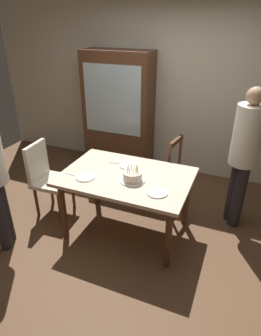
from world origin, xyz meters
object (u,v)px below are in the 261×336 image
birthday_cake (133,177)px  chair_spindle_back (162,170)px  plate_far_side (128,165)px  plate_near_celebrant (85,177)px  chair_upholstered (46,175)px  china_cabinet (118,112)px  person_guest (244,152)px  dining_table (126,182)px  plate_near_guest (157,192)px

birthday_cake → chair_spindle_back: (0.07, 0.89, -0.35)m
birthday_cake → plate_far_side: bearing=120.6°
birthday_cake → plate_near_celebrant: size_ratio=1.27×
chair_upholstered → china_cabinet: size_ratio=0.50×
chair_upholstered → birthday_cake: bearing=-3.1°
birthday_cake → china_cabinet: size_ratio=0.15×
chair_spindle_back → person_guest: bearing=-8.8°
chair_spindle_back → birthday_cake: bearing=-94.7°
plate_near_celebrant → dining_table: bearing=29.1°
dining_table → chair_upholstered: bearing=-178.9°
dining_table → plate_near_guest: plate_near_guest is taller
china_cabinet → birthday_cake: bearing=-60.8°
dining_table → birthday_cake: bearing=-38.4°
plate_far_side → plate_near_guest: bearing=-41.2°
dining_table → birthday_cake: birthday_cake is taller
chair_upholstered → plate_far_side: bearing=13.1°
chair_spindle_back → chair_upholstered: size_ratio=1.00×
plate_far_side → china_cabinet: bearing=118.9°
plate_near_guest → chair_upholstered: (-1.54, 0.20, -0.23)m
plate_far_side → person_guest: (1.25, 0.43, 0.21)m
person_guest → china_cabinet: 2.18m
plate_far_side → chair_spindle_back: (0.26, 0.59, -0.30)m
birthday_cake → person_guest: size_ratio=0.16×
plate_near_guest → china_cabinet: china_cabinet is taller
person_guest → plate_near_celebrant: bearing=-150.9°
china_cabinet → person_guest: bearing=-24.5°
birthday_cake → chair_spindle_back: chair_spindle_back is taller
birthday_cake → plate_near_celebrant: 0.53m
plate_near_guest → person_guest: 1.17m
dining_table → chair_upholstered: chair_upholstered is taller
dining_table → person_guest: size_ratio=0.85×
dining_table → plate_near_celebrant: plate_near_celebrant is taller
birthday_cake → person_guest: bearing=34.9°
birthday_cake → chair_upholstered: (-1.22, 0.07, -0.27)m
dining_table → plate_near_celebrant: size_ratio=6.55×
plate_near_celebrant → person_guest: bearing=29.1°
plate_near_guest → china_cabinet: 2.18m
plate_near_celebrant → plate_far_side: bearing=53.7°
birthday_cake → person_guest: (1.06, 0.74, 0.17)m
chair_spindle_back → china_cabinet: china_cabinet is taller
chair_spindle_back → china_cabinet: size_ratio=0.50×
chair_spindle_back → china_cabinet: bearing=142.9°
chair_spindle_back → person_guest: (0.99, -0.15, 0.51)m
dining_table → chair_spindle_back: 0.85m
dining_table → plate_far_side: 0.25m
birthday_cake → plate_near_guest: (0.32, -0.13, -0.04)m
dining_table → chair_spindle_back: bearing=77.2°
plate_far_side → chair_upholstered: size_ratio=0.23×
plate_far_side → plate_near_guest: same height
dining_table → china_cabinet: bearing=117.5°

